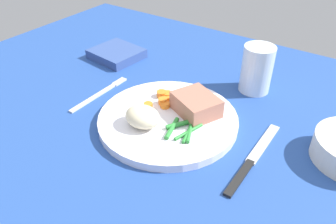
% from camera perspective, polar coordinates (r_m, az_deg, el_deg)
% --- Properties ---
extents(dining_table, '(1.20, 0.90, 0.02)m').
position_cam_1_polar(dining_table, '(0.68, -0.16, -0.67)').
color(dining_table, '#234793').
rests_on(dining_table, ground).
extents(dinner_plate, '(0.27, 0.27, 0.02)m').
position_cam_1_polar(dinner_plate, '(0.64, 0.00, -1.32)').
color(dinner_plate, white).
rests_on(dinner_plate, dining_table).
extents(meat_portion, '(0.11, 0.10, 0.04)m').
position_cam_1_polar(meat_portion, '(0.63, 4.87, 1.31)').
color(meat_portion, '#A86B56').
rests_on(meat_portion, dinner_plate).
extents(mashed_potatoes, '(0.07, 0.05, 0.04)m').
position_cam_1_polar(mashed_potatoes, '(0.60, -4.52, -0.76)').
color(mashed_potatoes, beige).
rests_on(mashed_potatoes, dinner_plate).
extents(carrot_slices, '(0.05, 0.07, 0.01)m').
position_cam_1_polar(carrot_slices, '(0.67, -0.99, 2.26)').
color(carrot_slices, orange).
rests_on(carrot_slices, dinner_plate).
extents(green_beans, '(0.06, 0.09, 0.01)m').
position_cam_1_polar(green_beans, '(0.60, 2.72, -2.69)').
color(green_beans, '#2D8C38').
rests_on(green_beans, dinner_plate).
extents(fork, '(0.01, 0.17, 0.00)m').
position_cam_1_polar(fork, '(0.74, -11.79, 3.05)').
color(fork, silver).
rests_on(fork, dining_table).
extents(knife, '(0.02, 0.21, 0.01)m').
position_cam_1_polar(knife, '(0.58, 14.42, -7.85)').
color(knife, black).
rests_on(knife, dining_table).
extents(water_glass, '(0.07, 0.07, 0.10)m').
position_cam_1_polar(water_glass, '(0.75, 14.99, 6.66)').
color(water_glass, silver).
rests_on(water_glass, dining_table).
extents(napkin, '(0.13, 0.12, 0.02)m').
position_cam_1_polar(napkin, '(0.89, -8.87, 9.93)').
color(napkin, '#334C8C').
rests_on(napkin, dining_table).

